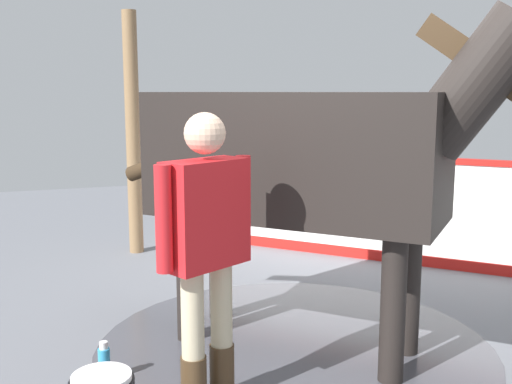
# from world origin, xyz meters

# --- Properties ---
(ground_plane) EXTENTS (16.00, 16.00, 0.02)m
(ground_plane) POSITION_xyz_m (0.00, 0.00, -0.01)
(ground_plane) COLOR slate
(wet_patch) EXTENTS (2.87, 2.87, 0.00)m
(wet_patch) POSITION_xyz_m (0.31, 0.01, 0.00)
(wet_patch) COLOR #4C4C54
(wet_patch) RESTS_ON ground
(barrier_wall) EXTENTS (3.22, 3.26, 1.16)m
(barrier_wall) POSITION_xyz_m (-1.45, -1.72, 0.54)
(barrier_wall) COLOR white
(barrier_wall) RESTS_ON ground
(roof_post_far) EXTENTS (0.16, 0.16, 2.70)m
(roof_post_far) POSITION_xyz_m (1.01, -2.98, 1.35)
(roof_post_far) COLOR olive
(roof_post_far) RESTS_ON ground
(horse) EXTENTS (2.53, 2.56, 2.52)m
(horse) POSITION_xyz_m (0.22, 0.11, 1.41)
(horse) COLOR black
(horse) RESTS_ON ground
(handler) EXTENTS (0.62, 0.43, 1.72)m
(handler) POSITION_xyz_m (1.12, 0.63, 1.00)
(handler) COLOR #47331E
(handler) RESTS_ON ground
(bottle_shampoo) EXTENTS (0.08, 0.08, 0.26)m
(bottle_shampoo) POSITION_xyz_m (1.67, 0.11, 0.12)
(bottle_shampoo) COLOR #3399CC
(bottle_shampoo) RESTS_ON ground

